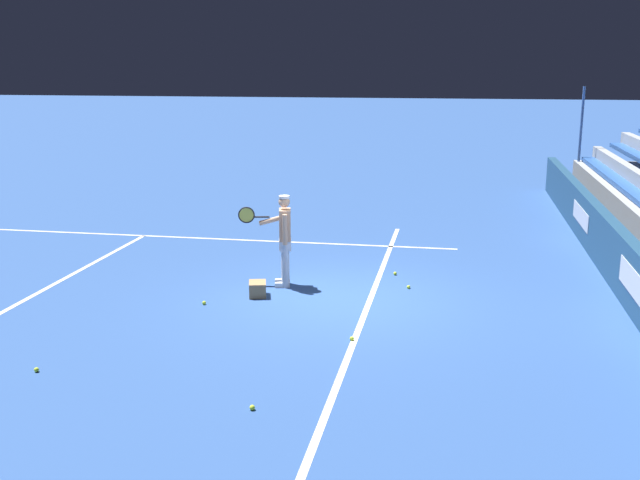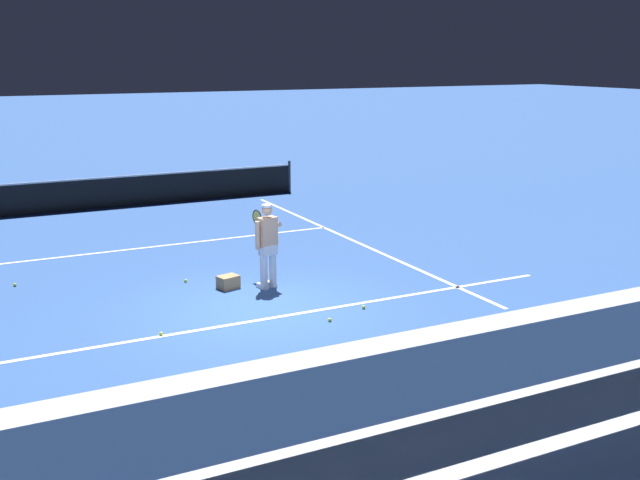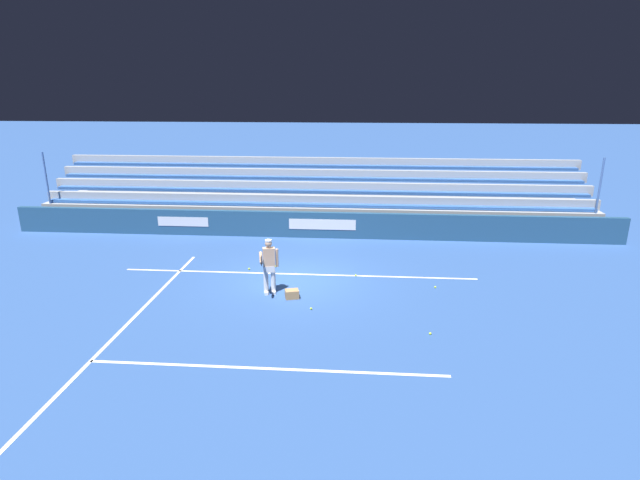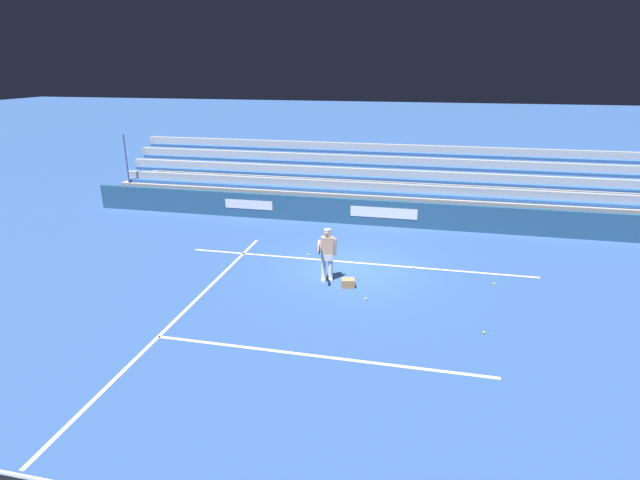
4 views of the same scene
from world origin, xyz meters
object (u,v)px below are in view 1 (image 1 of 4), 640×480
ball_box_cardboard (258,289)px  tennis_ball_far_right (409,287)px  tennis_ball_by_box (395,273)px  tennis_ball_toward_net (352,339)px  tennis_ball_midcourt (36,370)px  tennis_ball_stray_back (252,408)px  tennis_ball_on_baseline (204,303)px  tennis_player (284,239)px

ball_box_cardboard → tennis_ball_far_right: 2.80m
ball_box_cardboard → tennis_ball_by_box: size_ratio=6.06×
tennis_ball_toward_net → ball_box_cardboard: bearing=46.2°
ball_box_cardboard → tennis_ball_midcourt: ball_box_cardboard is taller
ball_box_cardboard → tennis_ball_stray_back: 4.56m
ball_box_cardboard → tennis_ball_stray_back: bearing=-165.7°
ball_box_cardboard → tennis_ball_on_baseline: bearing=129.9°
tennis_ball_midcourt → tennis_ball_by_box: (5.66, -4.37, 0.00)m
ball_box_cardboard → tennis_ball_stray_back: (-4.42, -1.13, -0.10)m
tennis_ball_midcourt → tennis_ball_by_box: 7.15m
tennis_ball_stray_back → tennis_ball_far_right: same height
tennis_player → ball_box_cardboard: (-0.73, 0.32, -0.76)m
tennis_ball_stray_back → tennis_ball_on_baseline: same height
ball_box_cardboard → tennis_ball_on_baseline: ball_box_cardboard is taller
tennis_player → tennis_ball_on_baseline: bearing=141.6°
tennis_ball_stray_back → tennis_ball_toward_net: same height
tennis_ball_stray_back → tennis_ball_midcourt: bearing=79.7°
ball_box_cardboard → tennis_ball_far_right: bearing=-70.4°
tennis_player → tennis_ball_toward_net: size_ratio=25.98×
ball_box_cardboard → tennis_ball_midcourt: (-3.85, 2.06, -0.10)m
tennis_ball_midcourt → tennis_ball_on_baseline: (3.19, -1.27, 0.00)m
tennis_ball_midcourt → tennis_ball_by_box: size_ratio=1.00×
tennis_ball_stray_back → tennis_ball_midcourt: 3.23m
ball_box_cardboard → tennis_ball_toward_net: size_ratio=6.06×
tennis_ball_on_baseline → tennis_ball_toward_net: bearing=-114.3°
tennis_ball_stray_back → tennis_ball_far_right: bearing=-15.8°
tennis_ball_midcourt → tennis_ball_toward_net: (1.94, -4.04, 0.00)m
tennis_player → tennis_ball_far_right: 2.48m
ball_box_cardboard → tennis_ball_on_baseline: 1.02m
ball_box_cardboard → tennis_ball_by_box: (1.81, -2.32, -0.10)m
tennis_player → ball_box_cardboard: bearing=156.6°
tennis_player → ball_box_cardboard: tennis_player is taller
ball_box_cardboard → tennis_ball_midcourt: 4.36m
ball_box_cardboard → tennis_ball_toward_net: (-1.90, -1.98, -0.10)m
tennis_ball_stray_back → tennis_ball_by_box: size_ratio=1.00×
tennis_player → tennis_ball_on_baseline: (-1.39, 1.10, -0.86)m
tennis_ball_on_baseline → ball_box_cardboard: bearing=-50.1°
tennis_ball_stray_back → tennis_ball_by_box: 6.35m
tennis_player → tennis_ball_midcourt: (-4.58, 2.37, -0.86)m
tennis_ball_on_baseline → tennis_ball_by_box: bearing=-51.5°
ball_box_cardboard → tennis_ball_on_baseline: (-0.65, 0.78, -0.10)m
ball_box_cardboard → tennis_ball_toward_net: bearing=-133.8°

